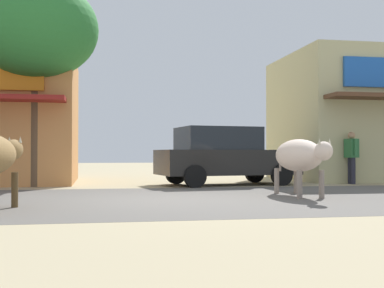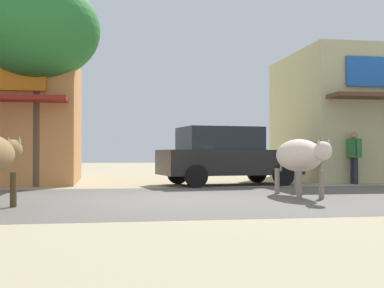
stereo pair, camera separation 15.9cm
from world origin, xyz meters
name	(u,v)px [view 1 (the left image)]	position (x,y,z in m)	size (l,w,h in m)	color
ground	(162,199)	(0.00, 0.00, 0.00)	(80.00, 80.00, 0.00)	tan
asphalt_road	(162,199)	(0.00, 0.00, 0.00)	(72.00, 6.51, 0.00)	#5C5751
roadside_tree	(35,30)	(-2.91, 4.42, 4.26)	(3.39, 3.39, 5.64)	brown
parked_hatchback_car	(224,155)	(2.32, 4.27, 0.84)	(4.12, 2.34, 1.64)	black
cow_far_dark	(299,156)	(2.93, 0.21, 0.85)	(0.70, 2.78, 1.20)	beige
pedestrian_by_shop	(351,154)	(6.12, 4.06, 0.90)	(0.30, 0.61, 1.54)	#262633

